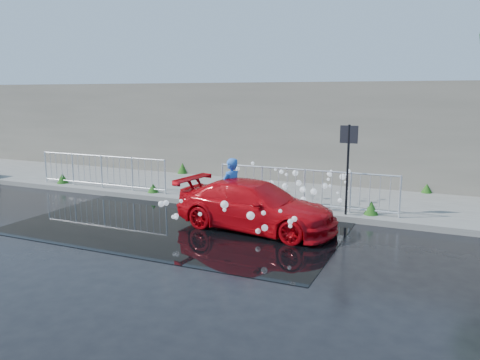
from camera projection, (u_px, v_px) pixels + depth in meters
name	position (u px, v px, depth m)	size (l,w,h in m)	color
ground	(142.00, 233.00, 11.13)	(90.00, 90.00, 0.00)	black
pavement	(231.00, 190.00, 15.61)	(30.00, 4.00, 0.15)	slate
curb	(202.00, 203.00, 13.81)	(30.00, 0.25, 0.16)	slate
retaining_wall	(256.00, 131.00, 17.25)	(30.00, 0.60, 3.50)	#635F54
puddle	(182.00, 224.00, 11.83)	(8.00, 5.00, 0.01)	black
sign_post	(348.00, 155.00, 11.92)	(0.45, 0.06, 2.50)	black
railing_left	(102.00, 170.00, 15.60)	(5.05, 0.05, 1.10)	silver
railing_right	(304.00, 187.00, 12.80)	(5.05, 0.05, 1.10)	silver
weeds	(219.00, 185.00, 15.24)	(12.17, 3.93, 0.41)	#1D4512
water_spray	(277.00, 191.00, 12.40)	(3.61, 5.70, 1.11)	white
red_car	(256.00, 206.00, 11.36)	(1.65, 4.05, 1.17)	red
person	(231.00, 190.00, 12.00)	(0.60, 0.40, 1.65)	blue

